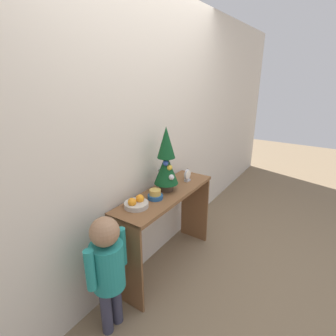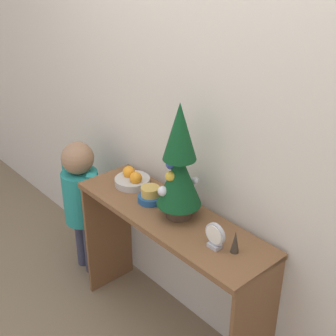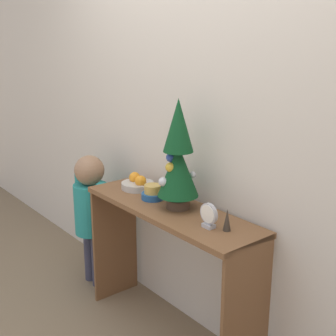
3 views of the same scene
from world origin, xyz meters
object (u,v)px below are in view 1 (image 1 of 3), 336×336
at_px(fruit_bowl, 136,203).
at_px(singing_bowl, 155,195).
at_px(mini_tree, 166,161).
at_px(figurine, 188,173).
at_px(child_figure, 108,264).
at_px(desk_clock, 188,175).

distance_m(fruit_bowl, singing_bowl, 0.21).
relative_size(mini_tree, figurine, 5.42).
distance_m(singing_bowl, child_figure, 0.69).
distance_m(figurine, child_figure, 1.24).
distance_m(singing_bowl, desk_clock, 0.50).
bearing_deg(child_figure, mini_tree, 4.68).
xyz_separation_m(fruit_bowl, singing_bowl, (0.21, -0.04, 0.00)).
xyz_separation_m(figurine, child_figure, (-1.21, -0.06, -0.28)).
height_order(figurine, child_figure, child_figure).
height_order(fruit_bowl, desk_clock, desk_clock).
height_order(singing_bowl, figurine, figurine).
xyz_separation_m(desk_clock, child_figure, (-1.13, -0.01, -0.28)).
height_order(mini_tree, figurine, mini_tree).
distance_m(mini_tree, desk_clock, 0.38).
relative_size(fruit_bowl, desk_clock, 1.57).
xyz_separation_m(mini_tree, figurine, (0.38, -0.01, -0.23)).
relative_size(singing_bowl, child_figure, 0.14).
bearing_deg(mini_tree, fruit_bowl, 177.05).
bearing_deg(mini_tree, child_figure, -175.32).
bearing_deg(fruit_bowl, figurine, -2.37).
xyz_separation_m(mini_tree, fruit_bowl, (-0.40, 0.02, -0.25)).
bearing_deg(singing_bowl, figurine, 0.70).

